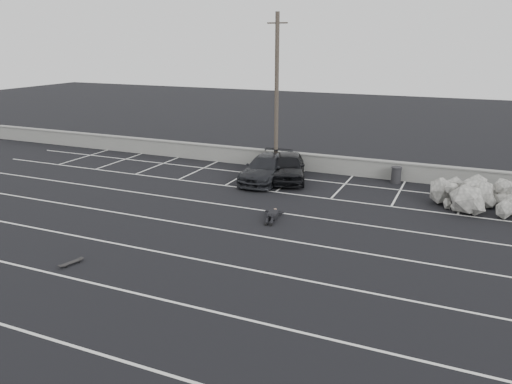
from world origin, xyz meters
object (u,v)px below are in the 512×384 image
at_px(car_right, 266,168).
at_px(trash_bin, 396,175).
at_px(person, 273,212).
at_px(utility_pole, 277,94).
at_px(skateboard, 71,263).
at_px(car_left, 288,167).
at_px(riprap_pile, 479,197).

height_order(car_right, trash_bin, car_right).
bearing_deg(person, utility_pole, 99.38).
bearing_deg(skateboard, utility_pole, 98.38).
relative_size(car_right, person, 2.01).
distance_m(utility_pole, person, 9.45).
distance_m(car_left, trash_bin, 6.05).
distance_m(car_left, car_right, 1.28).
bearing_deg(riprap_pile, car_left, 174.49).
xyz_separation_m(car_right, skateboard, (-2.14, -13.03, -0.64)).
height_order(car_left, trash_bin, car_left).
xyz_separation_m(utility_pole, trash_bin, (7.18, 0.13, -4.20)).
xyz_separation_m(car_left, riprap_pile, (10.05, -0.97, -0.28)).
relative_size(utility_pole, riprap_pile, 1.91).
bearing_deg(trash_bin, utility_pole, -178.93).
bearing_deg(utility_pole, riprap_pile, -13.01).
distance_m(car_right, riprap_pile, 11.15).
bearing_deg(riprap_pile, car_right, 178.49).
distance_m(car_right, skateboard, 13.22).
height_order(trash_bin, person, trash_bin).
relative_size(car_left, car_right, 0.93).
bearing_deg(skateboard, trash_bin, 75.02).
distance_m(car_right, utility_pole, 4.61).
relative_size(car_left, utility_pole, 0.50).
bearing_deg(trash_bin, person, -118.02).
relative_size(car_left, skateboard, 5.79).
height_order(car_left, car_right, car_left).
bearing_deg(car_left, car_right, -167.15).
bearing_deg(trash_bin, skateboard, -120.10).
relative_size(utility_pole, trash_bin, 10.02).
height_order(trash_bin, riprap_pile, riprap_pile).
bearing_deg(trash_bin, riprap_pile, -32.98).
xyz_separation_m(car_left, utility_pole, (-1.41, 1.68, 3.88)).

